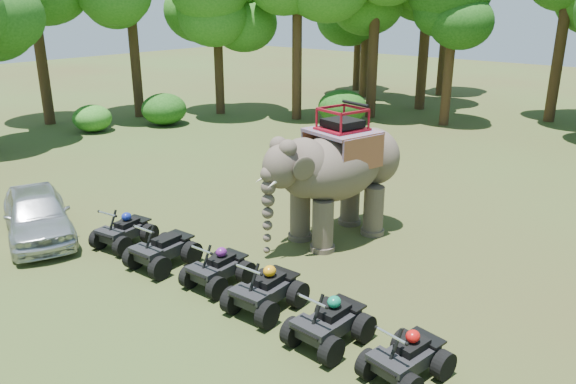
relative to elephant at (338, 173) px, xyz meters
name	(u,v)px	position (x,y,z in m)	size (l,w,h in m)	color
ground	(259,272)	(-0.20, -3.24, -1.98)	(110.00, 110.00, 0.00)	#47381E
elephant	(338,173)	(0.00, 0.00, 0.00)	(2.08, 4.73, 3.97)	#51433B
parked_car	(37,214)	(-6.77, -5.80, -1.24)	(1.77, 4.40, 1.50)	silver
atv_0	(124,226)	(-4.31, -4.50, -1.39)	(1.18, 1.61, 1.20)	black
atv_1	(162,244)	(-2.40, -4.61, -1.34)	(1.26, 1.73, 1.28)	black
atv_2	(218,263)	(-0.50, -4.39, -1.39)	(1.17, 1.60, 1.19)	black
atv_3	(265,284)	(1.20, -4.50, -1.34)	(1.27, 1.74, 1.29)	black
atv_4	(329,316)	(3.09, -4.64, -1.36)	(1.24, 1.70, 1.26)	black
atv_5	(407,351)	(4.88, -4.64, -1.39)	(1.17, 1.60, 1.19)	black
tree_0	(562,32)	(-0.20, 21.61, 3.01)	(6.99, 6.99, 9.98)	#195114
tree_21	(38,38)	(-21.81, 2.57, 2.74)	(6.61, 6.61, 9.44)	#195114
tree_22	(133,40)	(-19.64, 7.14, 2.50)	(6.28, 6.28, 8.97)	#195114
tree_23	(218,46)	(-16.59, 10.96, 2.11)	(5.74, 5.74, 8.19)	#195114
tree_24	(297,43)	(-11.90, 12.70, 2.39)	(6.12, 6.12, 8.74)	#195114
tree_25	(374,33)	(-8.86, 16.01, 2.91)	(6.85, 6.85, 9.79)	#195114
tree_26	(450,55)	(-4.47, 16.76, 1.86)	(5.38, 5.38, 7.68)	#195114
tree_29	(445,28)	(-9.29, 26.30, 2.78)	(6.66, 6.66, 9.52)	#195114
tree_30	(358,43)	(-15.34, 24.24, 1.56)	(4.97, 4.97, 7.10)	#195114
tree_31	(365,39)	(-13.20, 21.90, 2.08)	(5.69, 5.69, 8.12)	#195114
tree_33	(426,21)	(-7.81, 20.28, 3.44)	(7.60, 7.60, 10.85)	#195114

